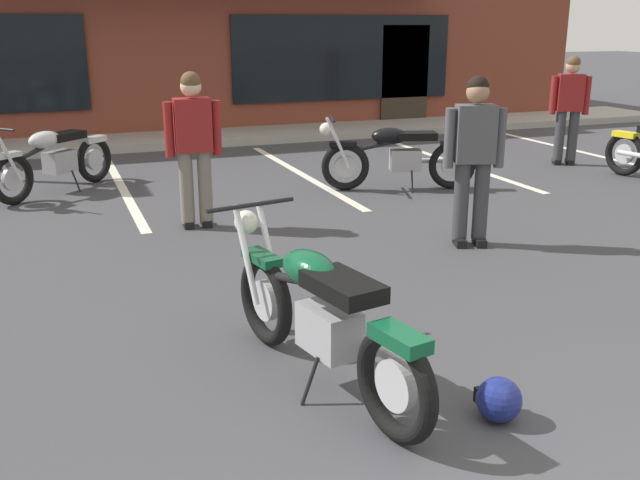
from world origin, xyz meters
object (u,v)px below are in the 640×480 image
(motorcycle_foreground_classic, at_px, (320,314))
(person_in_shorts_foreground, at_px, (474,151))
(person_by_back_row, at_px, (194,141))
(person_in_black_shirt, at_px, (569,104))
(motorcycle_black_cruiser, at_px, (53,158))
(helmet_on_pavement, at_px, (499,399))
(traffic_cone, at_px, (456,138))
(motorcycle_red_sportbike, at_px, (398,155))

(motorcycle_foreground_classic, bearing_deg, person_in_shorts_foreground, 41.80)
(person_in_shorts_foreground, relative_size, person_by_back_row, 1.00)
(motorcycle_foreground_classic, xyz_separation_m, person_in_black_shirt, (6.15, 5.31, 0.49))
(motorcycle_foreground_classic, height_order, motorcycle_black_cruiser, same)
(helmet_on_pavement, bearing_deg, traffic_cone, 60.36)
(person_by_back_row, distance_m, traffic_cone, 6.01)
(helmet_on_pavement, bearing_deg, person_in_shorts_foreground, 60.54)
(person_by_back_row, height_order, traffic_cone, person_by_back_row)
(motorcycle_foreground_classic, distance_m, traffic_cone, 8.58)
(motorcycle_foreground_classic, relative_size, helmet_on_pavement, 8.03)
(motorcycle_red_sportbike, distance_m, helmet_on_pavement, 5.87)
(motorcycle_red_sportbike, relative_size, person_by_back_row, 1.22)
(motorcycle_red_sportbike, relative_size, helmet_on_pavement, 7.88)
(motorcycle_red_sportbike, distance_m, motorcycle_black_cruiser, 4.51)
(motorcycle_red_sportbike, height_order, helmet_on_pavement, motorcycle_red_sportbike)
(motorcycle_foreground_classic, distance_m, motorcycle_black_cruiser, 6.26)
(motorcycle_foreground_classic, xyz_separation_m, motorcycle_black_cruiser, (-1.38, 6.11, 0.00))
(motorcycle_black_cruiser, xyz_separation_m, person_in_shorts_foreground, (3.83, -3.91, 0.49))
(helmet_on_pavement, bearing_deg, motorcycle_red_sportbike, 68.76)
(motorcycle_red_sportbike, bearing_deg, person_in_black_shirt, 10.83)
(person_by_back_row, bearing_deg, motorcycle_foreground_classic, -90.23)
(person_in_black_shirt, relative_size, person_in_shorts_foreground, 1.00)
(person_in_black_shirt, bearing_deg, traffic_cone, 123.28)
(person_in_shorts_foreground, distance_m, traffic_cone, 5.44)
(person_in_shorts_foreground, bearing_deg, motorcycle_black_cruiser, 134.41)
(motorcycle_red_sportbike, xyz_separation_m, helmet_on_pavement, (-2.12, -5.46, -0.33))
(motorcycle_black_cruiser, height_order, traffic_cone, motorcycle_black_cruiser)
(motorcycle_black_cruiser, bearing_deg, person_by_back_row, -58.85)
(person_in_black_shirt, relative_size, person_by_back_row, 1.00)
(person_in_shorts_foreground, xyz_separation_m, traffic_cone, (2.68, 4.68, -0.69))
(motorcycle_black_cruiser, relative_size, traffic_cone, 3.16)
(person_by_back_row, bearing_deg, person_in_shorts_foreground, -33.34)
(motorcycle_foreground_classic, bearing_deg, person_by_back_row, 89.77)
(motorcycle_black_cruiser, height_order, person_by_back_row, person_by_back_row)
(motorcycle_black_cruiser, height_order, person_in_black_shirt, person_in_black_shirt)
(person_in_shorts_foreground, height_order, traffic_cone, person_in_shorts_foreground)
(person_in_shorts_foreground, bearing_deg, motorcycle_red_sportbike, 79.82)
(helmet_on_pavement, bearing_deg, motorcycle_foreground_classic, 135.39)
(motorcycle_black_cruiser, xyz_separation_m, helmet_on_pavement, (2.16, -6.88, -0.33))
(helmet_on_pavement, distance_m, traffic_cone, 8.79)
(person_by_back_row, distance_m, helmet_on_pavement, 4.70)
(traffic_cone, bearing_deg, motorcycle_red_sportbike, -135.56)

